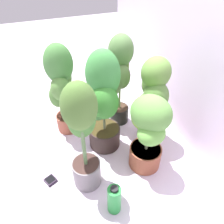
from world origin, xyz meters
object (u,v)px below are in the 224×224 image
object	(u,v)px
potted_plant_back_center	(153,93)
potted_plant_back_right	(148,128)
potted_plant_center	(103,101)
potted_plant_front_left	(61,85)
nutrient_bottle	(114,199)
hygrometer_box	(50,180)
potted_plant_front_right	(82,132)
potted_plant_back_left	(120,74)

from	to	relation	value
potted_plant_back_center	potted_plant_back_right	xyz separation A→B (m)	(0.28, -0.18, -0.10)
potted_plant_back_center	potted_plant_center	xyz separation A→B (m)	(-0.03, -0.42, 0.01)
potted_plant_back_center	potted_plant_front_left	bearing A→B (deg)	-117.32
nutrient_bottle	potted_plant_center	bearing A→B (deg)	167.54
hygrometer_box	potted_plant_front_right	bearing A→B (deg)	48.74
potted_plant_center	potted_plant_front_right	bearing A→B (deg)	-38.93
nutrient_bottle	potted_plant_back_center	bearing A→B (deg)	136.03
nutrient_bottle	hygrometer_box	bearing A→B (deg)	-134.23
potted_plant_front_left	potted_plant_back_right	bearing A→B (deg)	38.98
potted_plant_back_left	potted_plant_front_right	distance (m)	0.75
potted_plant_back_right	potted_plant_center	world-z (taller)	potted_plant_center
potted_plant_back_right	potted_plant_front_right	world-z (taller)	potted_plant_front_right
potted_plant_front_left	potted_plant_front_right	bearing A→B (deg)	2.45
potted_plant_center	potted_plant_back_right	bearing A→B (deg)	38.36
potted_plant_front_left	hygrometer_box	bearing A→B (deg)	-24.68
potted_plant_front_left	potted_plant_back_left	distance (m)	0.52
potted_plant_back_right	potted_plant_center	size ratio (longest dim) A/B	0.74
potted_plant_front_left	potted_plant_back_right	size ratio (longest dim) A/B	1.28
potted_plant_back_center	potted_plant_center	bearing A→B (deg)	-94.09
potted_plant_back_left	potted_plant_front_right	bearing A→B (deg)	-40.60
potted_plant_front_left	potted_plant_back_right	world-z (taller)	potted_plant_front_left
nutrient_bottle	potted_plant_front_right	bearing A→B (deg)	-160.26
potted_plant_front_left	potted_plant_back_center	distance (m)	0.78
nutrient_bottle	potted_plant_front_left	bearing A→B (deg)	-171.69
potted_plant_back_right	potted_plant_center	bearing A→B (deg)	-141.64
hygrometer_box	potted_plant_back_right	bearing A→B (deg)	57.48
potted_plant_front_left	potted_plant_back_right	xyz separation A→B (m)	(0.64, 0.52, -0.11)
hygrometer_box	potted_plant_back_center	bearing A→B (deg)	75.42
potted_plant_back_left	potted_plant_front_right	world-z (taller)	potted_plant_front_right
potted_plant_back_right	nutrient_bottle	bearing A→B (deg)	-52.06
potted_plant_front_left	potted_plant_back_left	xyz separation A→B (m)	(0.06, 0.51, 0.05)
potted_plant_back_left	potted_plant_center	xyz separation A→B (m)	(0.27, -0.24, -0.05)
potted_plant_back_center	potted_plant_front_right	bearing A→B (deg)	-67.83
potted_plant_center	potted_plant_front_left	bearing A→B (deg)	-140.44
potted_plant_front_left	nutrient_bottle	world-z (taller)	potted_plant_front_left
potted_plant_center	nutrient_bottle	bearing A→B (deg)	-12.46
potted_plant_back_right	potted_plant_front_right	bearing A→B (deg)	-91.06
potted_plant_back_right	potted_plant_center	xyz separation A→B (m)	(-0.31, -0.25, 0.10)
potted_plant_front_left	potted_plant_front_right	distance (m)	0.63
potted_plant_back_left	hygrometer_box	distance (m)	1.06
potted_plant_center	potted_plant_front_right	xyz separation A→B (m)	(0.30, -0.24, 0.02)
potted_plant_front_right	hygrometer_box	size ratio (longest dim) A/B	8.50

